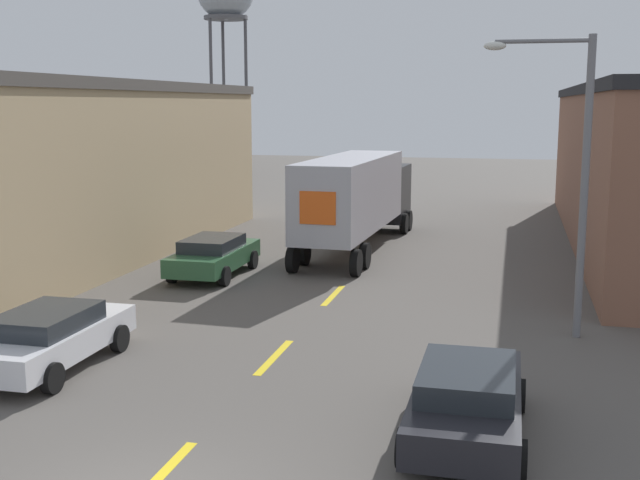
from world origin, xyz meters
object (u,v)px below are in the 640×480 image
Objects in this scene: parked_car_right_near at (467,398)px; parked_car_left_near at (50,336)px; parked_car_left_far at (214,255)px; street_lamp at (572,164)px; semi_truck at (359,194)px.

parked_car_right_near is 1.00× the size of parked_car_left_near.
parked_car_left_far is 13.06m from street_lamp.
parked_car_left_far is (-9.48, 11.99, 0.00)m from parked_car_right_near.
parked_car_right_near is 1.00× the size of parked_car_left_far.
semi_truck reaches higher than parked_car_right_near.
street_lamp reaches higher than parked_car_left_far.
parked_car_left_far is (0.00, 10.29, 0.00)m from parked_car_left_near.
semi_truck is at bearing 58.25° from parked_car_left_far.
semi_truck is 19.23m from parked_car_right_near.
parked_car_left_far is 0.62× the size of street_lamp.
street_lamp is at bearing -53.50° from semi_truck.
parked_car_right_near and parked_car_left_near have the same top height.
parked_car_right_near is at bearing -10.16° from parked_car_left_near.
parked_car_right_near is at bearing -106.10° from street_lamp.
parked_car_right_near is (5.54, -18.35, -1.54)m from semi_truck.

